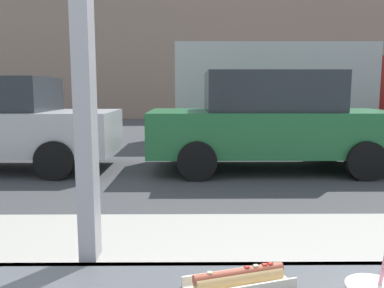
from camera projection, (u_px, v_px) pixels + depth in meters
name	position (u px, v px, depth m)	size (l,w,h in m)	color
ground_plane	(176.00, 152.00, 9.15)	(60.00, 60.00, 0.00)	#424244
sidewalk_strip	(148.00, 283.00, 2.80)	(16.00, 2.80, 0.12)	#B2ADA3
building_facade_far	(183.00, 58.00, 20.28)	(28.00, 1.20, 6.26)	gray
hotdog_tray_near	(239.00, 279.00, 0.99)	(0.30, 0.18, 0.05)	beige
parked_car_green	(270.00, 121.00, 7.09)	(4.38, 2.06, 1.77)	#236B38
box_truck	(296.00, 88.00, 11.23)	(7.12, 2.44, 2.70)	beige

